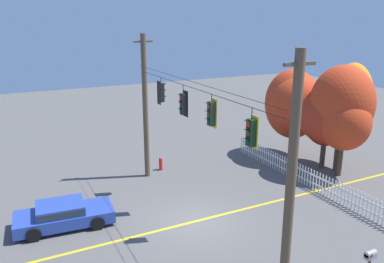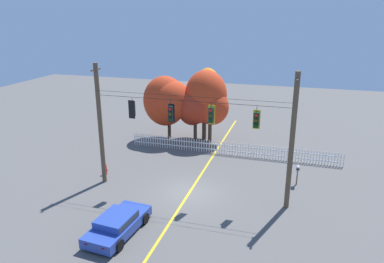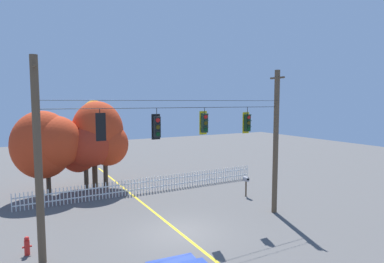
# 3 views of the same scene
# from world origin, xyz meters

# --- Properties ---
(ground) EXTENTS (80.00, 80.00, 0.00)m
(ground) POSITION_xyz_m (0.00, 0.00, 0.00)
(ground) COLOR #565451
(lane_centerline_stripe) EXTENTS (0.16, 36.00, 0.01)m
(lane_centerline_stripe) POSITION_xyz_m (0.00, 0.00, 0.00)
(lane_centerline_stripe) COLOR gold
(lane_centerline_stripe) RESTS_ON ground
(signal_support_span) EXTENTS (12.94, 1.10, 8.43)m
(signal_support_span) POSITION_xyz_m (0.00, -0.00, 4.28)
(signal_support_span) COLOR brown
(signal_support_span) RESTS_ON ground
(traffic_signal_southbound_primary) EXTENTS (0.43, 0.38, 1.39)m
(traffic_signal_southbound_primary) POSITION_xyz_m (-3.84, -0.01, 5.53)
(traffic_signal_southbound_primary) COLOR black
(traffic_signal_westbound_side) EXTENTS (0.43, 0.38, 1.50)m
(traffic_signal_westbound_side) POSITION_xyz_m (-1.20, 0.01, 5.42)
(traffic_signal_westbound_side) COLOR black
(traffic_signal_northbound_primary) EXTENTS (0.43, 0.38, 1.40)m
(traffic_signal_northbound_primary) POSITION_xyz_m (1.42, 0.01, 5.53)
(traffic_signal_northbound_primary) COLOR black
(traffic_signal_northbound_secondary) EXTENTS (0.43, 0.38, 1.46)m
(traffic_signal_northbound_secondary) POSITION_xyz_m (4.18, 0.01, 5.45)
(traffic_signal_northbound_secondary) COLOR black
(white_picket_fence) EXTENTS (17.82, 0.06, 1.13)m
(white_picket_fence) POSITION_xyz_m (1.41, 7.58, 0.57)
(white_picket_fence) COLOR white
(white_picket_fence) RESTS_ON ground
(autumn_maple_near_fence) EXTENTS (4.69, 3.62, 5.99)m
(autumn_maple_near_fence) POSITION_xyz_m (-5.15, 10.14, 3.69)
(autumn_maple_near_fence) COLOR #473828
(autumn_maple_near_fence) RESTS_ON ground
(autumn_maple_mid) EXTENTS (4.02, 3.66, 5.05)m
(autumn_maple_mid) POSITION_xyz_m (-2.54, 10.51, 3.22)
(autumn_maple_mid) COLOR #473828
(autumn_maple_mid) RESTS_ON ground
(autumn_oak_far_east) EXTENTS (3.46, 2.82, 6.72)m
(autumn_oak_far_east) POSITION_xyz_m (-1.61, 11.19, 4.16)
(autumn_oak_far_east) COLOR brown
(autumn_oak_far_east) RESTS_ON ground
(autumn_maple_far_west) EXTENTS (4.11, 3.64, 6.65)m
(autumn_maple_far_west) POSITION_xyz_m (-1.41, 10.52, 4.05)
(autumn_maple_far_west) COLOR #473828
(autumn_maple_far_west) RESTS_ON ground
(parked_car) EXTENTS (2.31, 4.49, 1.15)m
(parked_car) POSITION_xyz_m (-2.36, -5.57, 0.61)
(parked_car) COLOR #28429E
(parked_car) RESTS_ON ground
(fire_hydrant) EXTENTS (0.38, 0.22, 0.83)m
(fire_hydrant) POSITION_xyz_m (-6.84, 1.09, 0.41)
(fire_hydrant) COLOR red
(fire_hydrant) RESTS_ON ground
(roadside_mailbox) EXTENTS (0.25, 0.44, 1.41)m
(roadside_mailbox) POSITION_xyz_m (6.86, 3.38, 1.15)
(roadside_mailbox) COLOR brown
(roadside_mailbox) RESTS_ON ground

